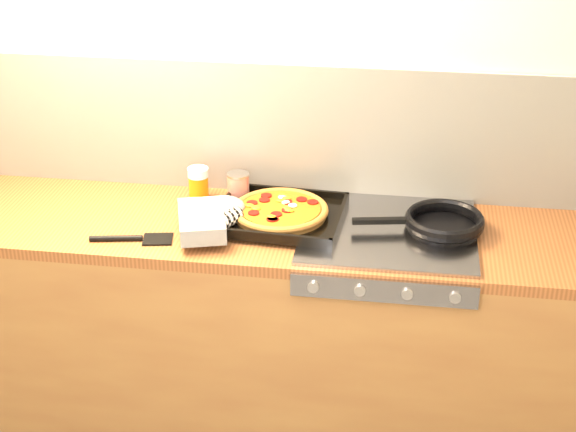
% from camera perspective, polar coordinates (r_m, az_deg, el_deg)
% --- Properties ---
extents(room_shell, '(3.20, 3.20, 3.20)m').
position_cam_1_polar(room_shell, '(3.28, -0.96, 5.62)').
color(room_shell, white).
rests_on(room_shell, ground).
extents(counter_run, '(3.20, 0.62, 0.90)m').
position_cam_1_polar(counter_run, '(3.35, -1.65, -7.43)').
color(counter_run, olive).
rests_on(counter_run, ground).
extents(stovetop, '(0.60, 0.56, 0.02)m').
position_cam_1_polar(stovetop, '(3.08, 6.52, -1.01)').
color(stovetop, gray).
rests_on(stovetop, counter_run).
extents(pizza_on_tray, '(0.59, 0.49, 0.07)m').
position_cam_1_polar(pizza_on_tray, '(3.09, -1.89, 0.17)').
color(pizza_on_tray, black).
rests_on(pizza_on_tray, stovetop).
extents(frying_pan, '(0.48, 0.32, 0.05)m').
position_cam_1_polar(frying_pan, '(3.09, 9.95, -0.41)').
color(frying_pan, black).
rests_on(frying_pan, stovetop).
extents(tomato_can, '(0.10, 0.10, 0.12)m').
position_cam_1_polar(tomato_can, '(3.26, -3.23, 1.82)').
color(tomato_can, maroon).
rests_on(tomato_can, counter_run).
extents(juice_glass, '(0.10, 0.10, 0.13)m').
position_cam_1_polar(juice_glass, '(3.29, -5.81, 2.08)').
color(juice_glass, orange).
rests_on(juice_glass, counter_run).
extents(wooden_spoon, '(0.30, 0.07, 0.02)m').
position_cam_1_polar(wooden_spoon, '(3.27, 0.40, 1.00)').
color(wooden_spoon, '#A37E45').
rests_on(wooden_spoon, counter_run).
extents(black_spatula, '(0.29, 0.10, 0.02)m').
position_cam_1_polar(black_spatula, '(3.05, -9.97, -1.45)').
color(black_spatula, black).
rests_on(black_spatula, counter_run).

